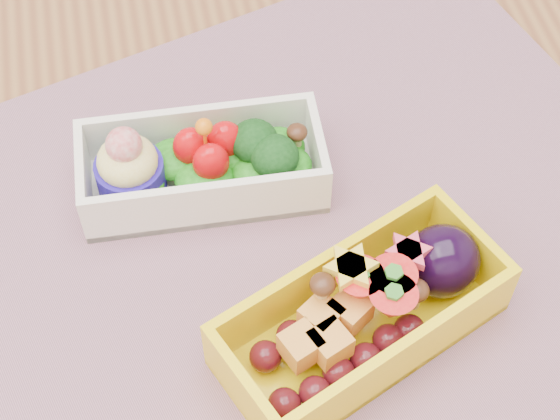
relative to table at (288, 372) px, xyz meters
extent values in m
cube|color=brown|center=(0.00, 0.00, 0.08)|extent=(1.20, 0.80, 0.04)
cube|color=gray|center=(-0.01, 0.03, 0.10)|extent=(0.59, 0.52, 0.00)
cube|color=white|center=(-0.04, 0.09, 0.12)|extent=(0.15, 0.07, 0.04)
ellipsoid|color=green|center=(-0.04, 0.09, 0.12)|extent=(0.14, 0.06, 0.02)
cylinder|color=#2716A6|center=(-0.08, 0.09, 0.12)|extent=(0.04, 0.04, 0.03)
sphere|color=red|center=(-0.08, 0.09, 0.15)|extent=(0.02, 0.02, 0.02)
ellipsoid|color=red|center=(-0.04, 0.10, 0.13)|extent=(0.02, 0.02, 0.03)
ellipsoid|color=red|center=(-0.03, 0.08, 0.13)|extent=(0.02, 0.02, 0.03)
ellipsoid|color=red|center=(-0.02, 0.10, 0.13)|extent=(0.02, 0.02, 0.03)
sphere|color=orange|center=(-0.03, 0.09, 0.16)|extent=(0.01, 0.01, 0.01)
ellipsoid|color=black|center=(0.00, 0.09, 0.13)|extent=(0.03, 0.03, 0.02)
ellipsoid|color=black|center=(0.01, 0.08, 0.13)|extent=(0.03, 0.03, 0.02)
ellipsoid|color=#3F2111|center=(0.02, 0.09, 0.14)|extent=(0.01, 0.01, 0.01)
cube|color=yellow|center=(0.03, -0.03, 0.12)|extent=(0.18, 0.13, 0.04)
ellipsoid|color=#490D15|center=(0.00, -0.05, 0.12)|extent=(0.10, 0.07, 0.02)
cube|color=orange|center=(0.01, -0.04, 0.13)|extent=(0.05, 0.05, 0.02)
cone|color=red|center=(0.03, -0.02, 0.14)|extent=(0.04, 0.04, 0.03)
cone|color=red|center=(0.05, -0.03, 0.14)|extent=(0.04, 0.04, 0.03)
cone|color=red|center=(0.05, -0.04, 0.14)|extent=(0.04, 0.04, 0.03)
cylinder|color=yellow|center=(0.03, -0.02, 0.15)|extent=(0.03, 0.03, 0.01)
cylinder|color=#E53F5B|center=(0.06, -0.01, 0.15)|extent=(0.03, 0.03, 0.01)
ellipsoid|color=#3F2111|center=(0.01, -0.02, 0.13)|extent=(0.01, 0.01, 0.01)
ellipsoid|color=#3F2111|center=(0.06, -0.03, 0.13)|extent=(0.01, 0.01, 0.01)
ellipsoid|color=black|center=(0.09, -0.01, 0.13)|extent=(0.04, 0.04, 0.05)
camera|label=1|loc=(-0.06, -0.27, 0.57)|focal=59.14mm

